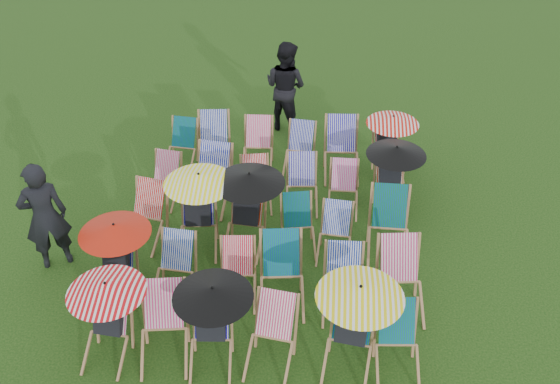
# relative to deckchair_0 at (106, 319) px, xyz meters

# --- Properties ---
(ground) EXTENTS (100.00, 100.00, 0.00)m
(ground) POSITION_rel_deckchair_0_xyz_m (1.86, 2.25, -0.64)
(ground) COLOR black
(ground) RESTS_ON ground
(deckchair_0) EXTENTS (1.03, 1.08, 1.22)m
(deckchair_0) POSITION_rel_deckchair_0_xyz_m (0.00, 0.00, 0.00)
(deckchair_0) COLOR #A3754C
(deckchair_0) RESTS_ON ground
(deckchair_1) EXTENTS (0.77, 0.98, 0.98)m
(deckchair_1) POSITION_rel_deckchair_0_xyz_m (0.73, 0.03, -0.15)
(deckchair_1) COLOR #A3754C
(deckchair_1) RESTS_ON ground
(deckchair_2) EXTENTS (1.04, 1.10, 1.23)m
(deckchair_2) POSITION_rel_deckchair_0_xyz_m (1.38, 0.02, 0.01)
(deckchair_2) COLOR #A3754C
(deckchair_2) RESTS_ON ground
(deckchair_3) EXTENTS (0.74, 0.93, 0.92)m
(deckchair_3) POSITION_rel_deckchair_0_xyz_m (2.16, 0.03, -0.18)
(deckchair_3) COLOR #A3754C
(deckchair_3) RESTS_ON ground
(deckchair_4) EXTENTS (1.12, 1.19, 1.33)m
(deckchair_4) POSITION_rel_deckchair_0_xyz_m (3.20, 0.09, 0.06)
(deckchair_4) COLOR #A3754C
(deckchair_4) RESTS_ON ground
(deckchair_5) EXTENTS (0.66, 0.87, 0.90)m
(deckchair_5) POSITION_rel_deckchair_0_xyz_m (3.80, 0.06, -0.19)
(deckchair_5) COLOR #A3754C
(deckchair_5) RESTS_ON ground
(deckchair_6) EXTENTS (1.03, 1.07, 1.22)m
(deckchair_6) POSITION_rel_deckchair_0_xyz_m (-0.22, 1.13, 0.00)
(deckchair_6) COLOR #A3754C
(deckchair_6) RESTS_ON ground
(deckchair_7) EXTENTS (0.65, 0.86, 0.88)m
(deckchair_7) POSITION_rel_deckchair_0_xyz_m (0.60, 1.20, -0.20)
(deckchair_7) COLOR #A3754C
(deckchair_7) RESTS_ON ground
(deckchair_8) EXTENTS (0.63, 0.83, 0.85)m
(deckchair_8) POSITION_rel_deckchair_0_xyz_m (1.55, 1.19, -0.22)
(deckchair_8) COLOR #A3754C
(deckchair_8) RESTS_ON ground
(deckchair_9) EXTENTS (0.78, 1.00, 1.01)m
(deckchair_9) POSITION_rel_deckchair_0_xyz_m (2.21, 1.14, -0.14)
(deckchair_9) COLOR #A3754C
(deckchair_9) RESTS_ON ground
(deckchair_10) EXTENTS (0.63, 0.87, 0.93)m
(deckchair_10) POSITION_rel_deckchair_0_xyz_m (3.09, 1.07, -0.18)
(deckchair_10) COLOR #A3754C
(deckchair_10) RESTS_ON ground
(deckchair_11) EXTENTS (0.77, 1.00, 1.02)m
(deckchair_11) POSITION_rel_deckchair_0_xyz_m (3.91, 1.17, -0.13)
(deckchair_11) COLOR #A3754C
(deckchair_11) RESTS_ON ground
(deckchair_12) EXTENTS (0.77, 0.96, 0.93)m
(deckchair_12) POSITION_rel_deckchair_0_xyz_m (-0.14, 2.36, -0.18)
(deckchair_12) COLOR #A3754C
(deckchair_12) RESTS_ON ground
(deckchair_13) EXTENTS (1.12, 1.20, 1.33)m
(deckchair_13) POSITION_rel_deckchair_0_xyz_m (0.78, 2.29, 0.06)
(deckchair_13) COLOR #A3754C
(deckchair_13) RESTS_ON ground
(deckchair_14) EXTENTS (1.12, 1.18, 1.33)m
(deckchair_14) POSITION_rel_deckchair_0_xyz_m (1.53, 2.38, 0.06)
(deckchair_14) COLOR #A3754C
(deckchair_14) RESTS_ON ground
(deckchair_15) EXTENTS (0.68, 0.86, 0.84)m
(deckchair_15) POSITION_rel_deckchair_0_xyz_m (2.37, 2.36, -0.22)
(deckchair_15) COLOR #A3754C
(deckchair_15) RESTS_ON ground
(deckchair_16) EXTENTS (0.61, 0.80, 0.81)m
(deckchair_16) POSITION_rel_deckchair_0_xyz_m (2.96, 2.24, -0.24)
(deckchair_16) COLOR #A3754C
(deckchair_16) RESTS_ON ground
(deckchair_17) EXTENTS (0.69, 0.96, 1.02)m
(deckchair_17) POSITION_rel_deckchair_0_xyz_m (3.81, 2.37, -0.13)
(deckchair_17) COLOR #A3754C
(deckchair_17) RESTS_ON ground
(deckchair_18) EXTENTS (0.65, 0.82, 0.82)m
(deckchair_18) POSITION_rel_deckchair_0_xyz_m (-0.09, 3.44, -0.23)
(deckchair_18) COLOR #A3754C
(deckchair_18) RESTS_ON ground
(deckchair_19) EXTENTS (0.79, 1.01, 1.02)m
(deckchair_19) POSITION_rel_deckchair_0_xyz_m (0.76, 3.39, -0.13)
(deckchair_19) COLOR #A3754C
(deckchair_19) RESTS_ON ground
(deckchair_20) EXTENTS (0.67, 0.84, 0.82)m
(deckchair_20) POSITION_rel_deckchair_0_xyz_m (1.56, 3.44, -0.23)
(deckchair_20) COLOR #A3754C
(deckchair_20) RESTS_ON ground
(deckchair_21) EXTENTS (0.65, 0.85, 0.88)m
(deckchair_21) POSITION_rel_deckchair_0_xyz_m (2.37, 3.48, -0.20)
(deckchair_21) COLOR #A3754C
(deckchair_21) RESTS_ON ground
(deckchair_22) EXTENTS (0.54, 0.76, 0.82)m
(deckchair_22) POSITION_rel_deckchair_0_xyz_m (3.09, 3.45, -0.23)
(deckchair_22) COLOR #A3754C
(deckchair_22) RESTS_ON ground
(deckchair_23) EXTENTS (1.02, 1.07, 1.21)m
(deckchair_23) POSITION_rel_deckchair_0_xyz_m (3.90, 3.54, -0.00)
(deckchair_23) COLOR #A3754C
(deckchair_23) RESTS_ON ground
(deckchair_24) EXTENTS (0.64, 0.83, 0.85)m
(deckchair_24) POSITION_rel_deckchair_0_xyz_m (-0.01, 4.57, -0.22)
(deckchair_24) COLOR #A3754C
(deckchair_24) RESTS_ON ground
(deckchair_25) EXTENTS (0.75, 0.97, 0.98)m
(deckchair_25) POSITION_rel_deckchair_0_xyz_m (0.62, 4.61, -0.15)
(deckchair_25) COLOR #A3754C
(deckchair_25) RESTS_ON ground
(deckchair_26) EXTENTS (0.62, 0.84, 0.90)m
(deckchair_26) POSITION_rel_deckchair_0_xyz_m (1.46, 4.66, -0.19)
(deckchair_26) COLOR #A3754C
(deckchair_26) RESTS_ON ground
(deckchair_27) EXTENTS (0.64, 0.84, 0.85)m
(deckchair_27) POSITION_rel_deckchair_0_xyz_m (2.25, 4.64, -0.22)
(deckchair_27) COLOR #A3754C
(deckchair_27) RESTS_ON ground
(deckchair_28) EXTENTS (0.73, 0.98, 1.02)m
(deckchair_28) POSITION_rel_deckchair_0_xyz_m (3.05, 4.55, -0.13)
(deckchair_28) COLOR #A3754C
(deckchair_28) RESTS_ON ground
(deckchair_29) EXTENTS (0.97, 1.06, 1.15)m
(deckchair_29) POSITION_rel_deckchair_0_xyz_m (3.93, 4.66, -0.03)
(deckchair_29) COLOR #A3754C
(deckchair_29) RESTS_ON ground
(person_left) EXTENTS (0.82, 0.73, 1.88)m
(person_left) POSITION_rel_deckchair_0_xyz_m (-1.42, 1.66, 0.30)
(person_left) COLOR black
(person_left) RESTS_ON ground
(person_rear) EXTENTS (1.17, 1.10, 1.92)m
(person_rear) POSITION_rel_deckchair_0_xyz_m (1.87, 6.14, 0.32)
(person_rear) COLOR black
(person_rear) RESTS_ON ground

